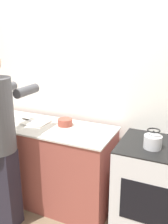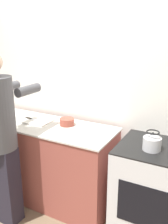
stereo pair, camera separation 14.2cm
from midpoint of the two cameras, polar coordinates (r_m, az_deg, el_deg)
name	(u,v)px [view 2 (the right image)]	position (r m, az deg, el deg)	size (l,w,h in m)	color
ground_plane	(58,220)	(2.89, -4.40, -23.48)	(12.00, 12.00, 0.00)	#7A664C
wall_back	(88,88)	(2.85, 2.47, 5.49)	(8.00, 0.05, 2.60)	white
counter	(43,161)	(3.01, -8.03, -10.97)	(1.71, 0.61, 0.93)	#9E4C42
oven	(153,191)	(2.59, 17.14, -16.96)	(0.69, 0.63, 0.92)	silver
person	(0,136)	(2.51, -17.03, -5.23)	(0.37, 0.61, 1.75)	#25212D
cutting_board	(36,121)	(2.89, -9.62, -1.98)	(0.36, 0.25, 0.02)	silver
knife	(33,119)	(2.91, -10.23, -1.64)	(0.24, 0.06, 0.01)	silver
kettle	(152,142)	(2.27, 17.05, -6.62)	(0.16, 0.16, 0.17)	silver
bowl_prep	(67,122)	(2.73, -2.44, -2.28)	(0.16, 0.16, 0.08)	#9E4738
canister_jar	(1,111)	(3.15, -17.19, 0.30)	(0.16, 0.16, 0.14)	tan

